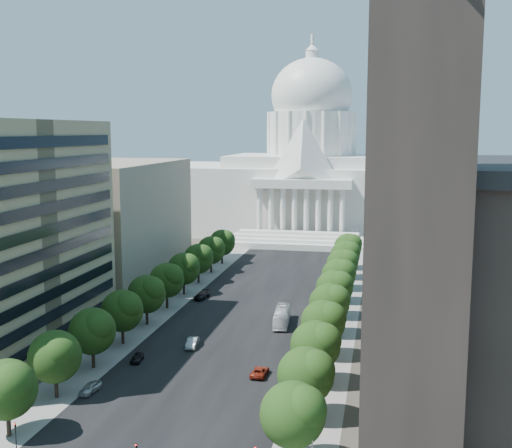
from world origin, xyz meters
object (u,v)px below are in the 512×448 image
Objects in this scene: car_silver at (192,343)px; city_bus at (282,317)px; car_dark_a at (137,358)px; car_dark_b at (202,295)px; car_red at (260,372)px; car_parked at (90,388)px.

city_bus is at bearing 44.82° from car_silver.
car_dark_b reaches higher than car_dark_a.
car_dark_a is at bearing -134.27° from car_silver.
car_red is 48.38m from car_dark_b.
car_dark_b reaches higher than car_parked.
car_dark_a is 11.17m from car_silver.
car_dark_b is 26.27m from city_bus.
car_dark_a is 0.81× the size of car_red.
car_red is at bearing -11.92° from car_dark_a.
city_bus is at bearing -85.34° from car_red.
car_dark_b is at bearing 97.26° from car_silver.
car_dark_a is 0.71× the size of car_dark_b.
city_bus is (21.03, -15.71, 0.79)m from car_dark_b.
car_silver is 0.44× the size of city_bus.
city_bus reaches higher than car_parked.
car_red is at bearing -92.80° from city_bus.
car_silver is 21.31m from city_bus.
city_bus is at bearing -30.41° from car_dark_b.
car_red is at bearing -43.29° from car_silver.
car_silver reaches higher than car_red.
car_silver is 0.90× the size of car_dark_b.
car_silver reaches higher than car_parked.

